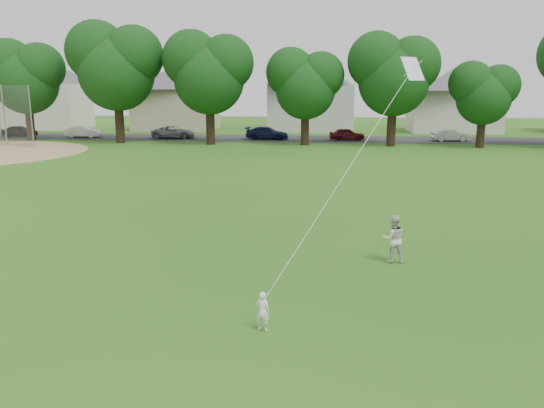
# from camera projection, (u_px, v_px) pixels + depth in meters

# --- Properties ---
(ground) EXTENTS (160.00, 160.00, 0.00)m
(ground) POSITION_uv_depth(u_px,v_px,m) (234.00, 327.00, 11.46)
(ground) COLOR #244F12
(ground) RESTS_ON ground
(street) EXTENTS (90.00, 7.00, 0.01)m
(street) POSITION_uv_depth(u_px,v_px,m) (308.00, 139.00, 52.23)
(street) COLOR #2D2D30
(street) RESTS_ON ground
(toddler) EXTENTS (0.36, 0.29, 0.87)m
(toddler) POSITION_uv_depth(u_px,v_px,m) (263.00, 311.00, 11.21)
(toddler) COLOR white
(toddler) RESTS_ON ground
(older_boy) EXTENTS (0.77, 0.65, 1.42)m
(older_boy) POSITION_uv_depth(u_px,v_px,m) (393.00, 239.00, 15.53)
(older_boy) COLOR silver
(older_boy) RESTS_ON ground
(kite) EXTENTS (2.36, 3.63, 8.98)m
(kite) POSITION_uv_depth(u_px,v_px,m) (351.00, 165.00, 13.56)
(kite) COLOR white
(kite) RESTS_ON ground
(tree_row) EXTENTS (81.60, 7.85, 11.10)m
(tree_row) POSITION_uv_depth(u_px,v_px,m) (303.00, 70.00, 45.32)
(tree_row) COLOR black
(tree_row) RESTS_ON ground
(parked_cars) EXTENTS (46.37, 2.42, 1.21)m
(parked_cars) POSITION_uv_depth(u_px,v_px,m) (215.00, 133.00, 52.04)
(parked_cars) COLOR black
(parked_cars) RESTS_ON ground
(house_row) EXTENTS (76.61, 13.78, 9.75)m
(house_row) POSITION_uv_depth(u_px,v_px,m) (315.00, 88.00, 60.85)
(house_row) COLOR silver
(house_row) RESTS_ON ground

